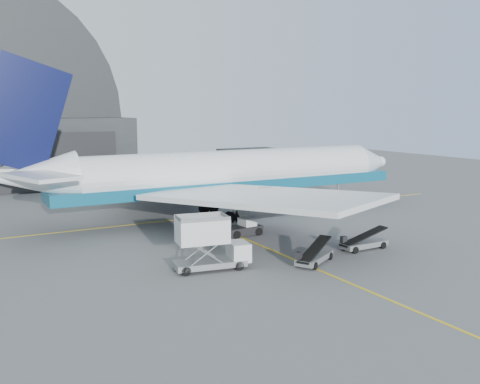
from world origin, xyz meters
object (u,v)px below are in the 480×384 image
belt_loader_a (314,257)px  airliner (220,174)px  belt_loader_b (363,243)px  catering_truck (209,244)px  pushback_tug (243,229)px

belt_loader_a → airliner: bearing=54.2°
belt_loader_b → belt_loader_a: bearing=-168.6°
catering_truck → airliner: bearing=69.9°
pushback_tug → belt_loader_b: 13.09m
pushback_tug → airliner: bearing=74.3°
catering_truck → belt_loader_a: catering_truck is taller
belt_loader_a → belt_loader_b: (7.11, 1.57, 0.00)m
pushback_tug → belt_loader_b: (7.23, -10.91, -0.07)m
airliner → pushback_tug: bearing=-102.9°
airliner → belt_loader_b: bearing=-76.7°
belt_loader_a → belt_loader_b: belt_loader_b is taller
belt_loader_b → pushback_tug: bearing=122.5°
airliner → belt_loader_b: 21.98m
airliner → belt_loader_b: (4.94, -20.87, -4.83)m
pushback_tug → belt_loader_b: size_ratio=0.77×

